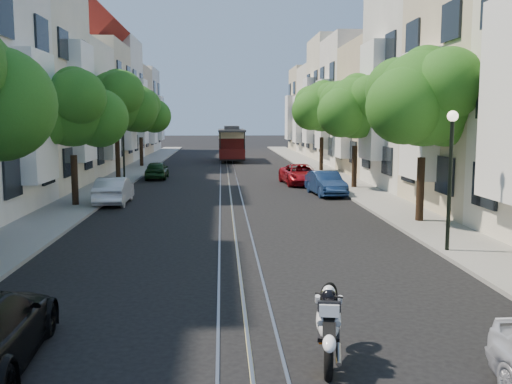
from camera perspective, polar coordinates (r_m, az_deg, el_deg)
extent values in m
plane|color=black|center=(40.62, -2.79, 1.61)|extent=(200.00, 200.00, 0.00)
cube|color=gray|center=(41.34, 7.31, 1.74)|extent=(2.50, 80.00, 0.12)
cube|color=gray|center=(41.18, -12.94, 1.60)|extent=(2.50, 80.00, 0.12)
cube|color=gray|center=(40.62, -3.57, 1.62)|extent=(0.06, 80.00, 0.02)
cube|color=gray|center=(40.62, -2.79, 1.63)|extent=(0.06, 80.00, 0.02)
cube|color=gray|center=(40.63, -2.02, 1.63)|extent=(0.06, 80.00, 0.02)
cube|color=tan|center=(40.62, -2.79, 1.62)|extent=(0.08, 80.00, 0.01)
cube|color=beige|center=(27.43, 23.85, 8.72)|extent=(7.00, 8.00, 10.00)
cube|color=white|center=(25.91, 16.21, 7.39)|extent=(0.90, 3.04, 5.50)
cube|color=silver|center=(34.78, 17.83, 10.21)|extent=(7.00, 8.00, 12.00)
cube|color=white|center=(33.57, 11.64, 8.89)|extent=(0.90, 3.04, 6.60)
cube|color=#C6B28C|center=(42.29, 13.81, 7.74)|extent=(7.00, 8.00, 9.00)
cube|color=white|center=(41.33, 8.70, 6.89)|extent=(0.90, 3.04, 4.95)
cube|color=white|center=(50.01, 11.10, 8.58)|extent=(7.00, 8.00, 10.50)
cube|color=white|center=(49.19, 6.75, 7.71)|extent=(0.90, 3.04, 5.78)
cube|color=beige|center=(57.80, 9.11, 8.93)|extent=(7.00, 8.00, 11.50)
cube|color=white|center=(57.08, 5.32, 8.09)|extent=(0.90, 3.04, 6.32)
cube|color=silver|center=(65.61, 7.56, 7.89)|extent=(7.00, 8.00, 9.50)
cube|color=white|center=(65.00, 4.24, 7.27)|extent=(0.90, 3.04, 5.23)
cube|color=beige|center=(73.49, 6.37, 8.03)|extent=(7.00, 8.00, 10.00)
cube|color=white|center=(72.93, 3.39, 7.44)|extent=(0.90, 3.04, 5.50)
cube|color=white|center=(25.61, -21.21, 7.01)|extent=(0.90, 3.04, 5.39)
cube|color=beige|center=(34.46, -23.38, 9.80)|extent=(7.00, 8.00, 11.76)
cube|color=white|center=(33.34, -17.08, 8.56)|extent=(0.90, 3.04, 6.47)
cube|color=silver|center=(42.03, -19.56, 7.42)|extent=(7.00, 8.00, 8.82)
cube|color=white|center=(41.15, -14.40, 6.63)|extent=(0.90, 3.04, 4.85)
cube|color=beige|center=(49.79, -17.04, 8.28)|extent=(7.00, 8.00, 10.29)
cube|color=white|center=(49.03, -12.65, 7.48)|extent=(0.90, 3.04, 5.66)
cube|color=silver|center=(57.61, -15.19, 8.66)|extent=(7.00, 8.00, 11.27)
cube|color=white|center=(56.95, -11.38, 7.89)|extent=(0.90, 3.04, 6.20)
cube|color=#C6B28C|center=(65.45, -13.74, 7.66)|extent=(7.00, 8.00, 9.31)
cube|color=white|center=(64.88, -10.39, 7.10)|extent=(0.90, 3.04, 5.12)
cube|color=white|center=(73.34, -12.63, 7.83)|extent=(7.00, 8.00, 9.80)
cube|color=white|center=(72.83, -9.63, 7.29)|extent=(0.90, 3.04, 5.39)
cylinder|color=black|center=(22.90, 16.10, 0.28)|extent=(0.30, 0.30, 2.45)
sphere|color=#244C13|center=(22.76, 16.42, 8.97)|extent=(3.64, 3.64, 3.64)
sphere|color=#244C13|center=(23.60, 18.50, 7.85)|extent=(2.91, 2.91, 2.91)
sphere|color=#244C13|center=(21.78, 14.64, 8.33)|extent=(2.84, 2.84, 2.84)
sphere|color=#244C13|center=(22.93, 16.65, 11.20)|extent=(2.18, 2.18, 2.18)
cylinder|color=black|center=(33.42, 9.81, 2.54)|extent=(0.30, 0.30, 2.38)
sphere|color=#244C13|center=(33.31, 9.94, 8.31)|extent=(3.54, 3.54, 3.54)
sphere|color=#244C13|center=(34.06, 11.55, 7.58)|extent=(2.83, 2.83, 2.83)
sphere|color=#244C13|center=(32.42, 8.57, 7.84)|extent=(2.76, 2.76, 2.76)
sphere|color=#244C13|center=(33.46, 10.10, 9.85)|extent=(2.12, 2.12, 2.12)
cylinder|color=black|center=(44.17, 6.55, 3.83)|extent=(0.30, 0.30, 2.52)
sphere|color=#244C13|center=(44.10, 6.62, 8.46)|extent=(3.74, 3.74, 3.74)
sphere|color=#244C13|center=(44.78, 7.90, 7.91)|extent=(3.00, 3.00, 3.00)
sphere|color=#244C13|center=(43.24, 5.53, 8.10)|extent=(2.92, 2.92, 2.92)
sphere|color=#244C13|center=(44.24, 6.74, 9.62)|extent=(2.25, 2.25, 2.25)
cylinder|color=black|center=(27.41, -17.68, 1.15)|extent=(0.30, 0.30, 2.27)
sphere|color=#244C13|center=(27.27, -17.95, 7.89)|extent=(3.38, 3.38, 3.38)
sphere|color=#244C13|center=(27.50, -15.42, 7.14)|extent=(2.70, 2.70, 2.70)
sphere|color=#244C13|center=(26.84, -20.27, 7.17)|extent=(2.64, 2.64, 2.64)
sphere|color=#244C13|center=(27.37, -17.76, 9.78)|extent=(2.03, 2.03, 2.03)
cylinder|color=black|center=(38.11, -13.66, 3.20)|extent=(0.30, 0.30, 2.62)
sphere|color=#244C13|center=(38.03, -13.83, 8.78)|extent=(3.90, 3.90, 3.90)
sphere|color=#244C13|center=(38.34, -12.04, 8.22)|extent=(3.12, 3.12, 3.12)
sphere|color=#244C13|center=(37.52, -15.45, 8.30)|extent=(3.04, 3.04, 3.04)
sphere|color=#244C13|center=(38.15, -13.69, 10.14)|extent=(2.34, 2.34, 2.34)
cylinder|color=black|center=(48.96, -11.39, 3.99)|extent=(0.30, 0.30, 2.38)
sphere|color=#244C13|center=(48.89, -11.49, 7.93)|extent=(3.54, 3.54, 3.54)
sphere|color=#244C13|center=(49.24, -10.12, 7.49)|extent=(2.83, 2.83, 2.83)
sphere|color=#244C13|center=(48.33, -12.72, 7.55)|extent=(2.76, 2.76, 2.76)
sphere|color=#244C13|center=(48.99, -11.39, 8.98)|extent=(2.12, 2.12, 2.12)
cylinder|color=black|center=(17.86, 18.81, 0.76)|extent=(0.12, 0.12, 4.00)
sphere|color=#FFF2CC|center=(17.75, 19.07, 7.19)|extent=(0.32, 0.32, 0.32)
cylinder|color=black|center=(34.96, -13.10, 3.99)|extent=(0.12, 0.12, 4.00)
sphere|color=#FFF2CC|center=(34.91, -13.20, 7.27)|extent=(0.32, 0.32, 0.32)
torus|color=black|center=(9.41, 7.27, -16.24)|extent=(0.26, 0.73, 0.71)
torus|color=black|center=(10.35, 7.22, -10.84)|extent=(0.49, 0.65, 0.70)
ellipsoid|color=white|center=(9.78, 7.26, -12.56)|extent=(0.58, 1.02, 0.80)
ellipsoid|color=white|center=(9.50, 7.30, -11.86)|extent=(0.44, 0.58, 0.45)
cube|color=black|center=(9.17, 7.32, -13.64)|extent=(0.29, 0.54, 0.31)
cube|color=silver|center=(9.45, 7.31, -11.55)|extent=(0.40, 0.58, 0.28)
sphere|color=black|center=(9.70, 7.29, -10.28)|extent=(0.25, 0.25, 0.25)
cube|color=black|center=(55.11, -2.45, 3.59)|extent=(2.30, 7.99, 0.30)
cube|color=#440D0B|center=(55.04, -2.46, 4.83)|extent=(2.40, 4.99, 2.40)
cube|color=beige|center=(55.01, -2.47, 5.77)|extent=(2.45, 5.04, 0.60)
cube|color=#2D2D30|center=(55.00, -2.47, 6.18)|extent=(2.50, 7.99, 0.18)
cube|color=#2D2D30|center=(55.00, -2.47, 6.44)|extent=(1.40, 4.49, 0.35)
imported|color=#0D1F43|center=(30.52, 6.99, 0.87)|extent=(1.77, 3.99, 1.27)
imported|color=maroon|center=(35.33, 4.47, 1.76)|extent=(2.42, 4.66, 1.26)
imported|color=silver|center=(27.99, -14.01, 0.15)|extent=(1.42, 3.94, 1.29)
imported|color=#163718|center=(39.09, -9.88, 2.18)|extent=(1.48, 3.58, 1.21)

